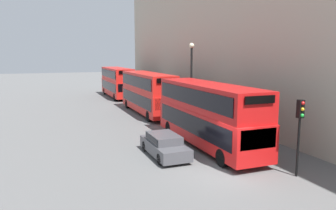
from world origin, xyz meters
name	(u,v)px	position (x,y,z in m)	size (l,w,h in m)	color
ground_plane	(224,174)	(0.00, 0.00, 0.00)	(200.00, 200.00, 0.00)	#5B5B5B
bus_leading	(207,112)	(1.60, 4.88, 2.31)	(2.59, 11.07, 4.18)	red
bus_second_in_queue	(147,91)	(1.60, 17.86, 2.31)	(2.59, 11.11, 4.18)	red
bus_third_in_queue	(117,81)	(1.60, 32.06, 2.30)	(2.59, 10.62, 4.15)	red
car_dark_sedan	(164,144)	(-1.80, 3.88, 0.71)	(1.77, 4.36, 1.33)	#47474C
traffic_light	(300,122)	(3.22, -1.67, 2.80)	(0.30, 0.36, 3.89)	black
street_lamp	(191,75)	(3.75, 11.92, 4.30)	(0.44, 0.44, 7.03)	black
pedestrian	(133,89)	(4.58, 34.52, 0.81)	(0.36, 0.36, 1.75)	#26262D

